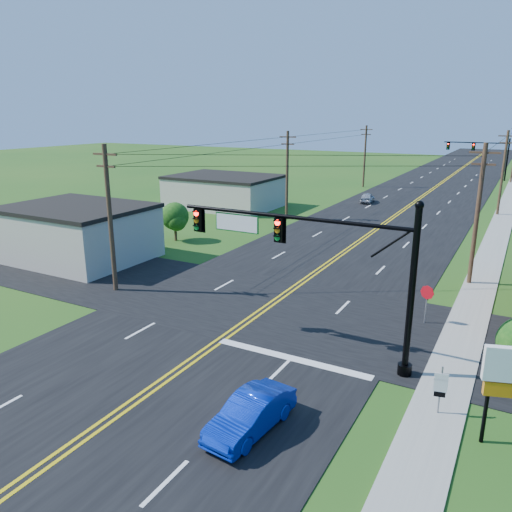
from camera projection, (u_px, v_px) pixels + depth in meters
The scene contains 19 objects.
ground at pixel (114, 413), 18.48m from camera, with size 260.00×260.00×0.00m, color #1D4D16.
road_main at pixel (410, 204), 60.64m from camera, with size 16.00×220.00×0.04m, color black.
road_cross at pixel (265, 307), 28.60m from camera, with size 70.00×10.00×0.04m, color black.
sidewalk at pixel (499, 230), 47.36m from camera, with size 2.00×160.00×0.08m, color gray.
signal_mast_main at pixel (310, 254), 21.92m from camera, with size 11.30×0.60×7.48m.
signal_mast_far at pixel (479, 152), 82.65m from camera, with size 10.98×0.60×7.48m.
cream_bldg_near at pixel (78, 232), 37.56m from camera, with size 10.20×8.20×4.10m.
cream_bldg_far at pixel (225, 191), 58.78m from camera, with size 12.20×9.20×3.70m.
utility_pole_left_a at pixel (110, 216), 30.00m from camera, with size 1.80×0.28×9.00m.
utility_pole_left_b at pixel (287, 174), 51.08m from camera, with size 1.80×0.28×9.00m.
utility_pole_left_c at pixel (365, 155), 73.85m from camera, with size 1.80×0.28×9.00m.
utility_pole_right_a at pixel (478, 212), 31.21m from camera, with size 1.80×0.28×9.00m.
utility_pole_right_b at pixel (503, 171), 53.14m from camera, with size 1.80×0.28×9.00m.
tree_left at pixel (175, 216), 42.90m from camera, with size 2.40×2.40×3.37m.
blue_car at pixel (251, 415), 17.26m from camera, with size 1.38×3.97×1.31m, color #0828B5.
distant_car at pixel (367, 198), 61.66m from camera, with size 1.42×3.54×1.20m, color #AEAEB3.
route_sign at pixel (440, 387), 18.07m from camera, with size 0.49×0.13×1.96m.
stop_sign at pixel (427, 296), 25.93m from camera, with size 0.73×0.27×2.12m.
pylon_sign at pixel (511, 376), 15.87m from camera, with size 1.76×0.77×3.63m.
Camera 1 is at (12.37, -11.65, 10.70)m, focal length 35.00 mm.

